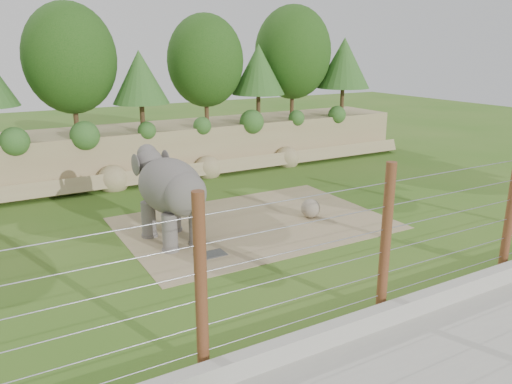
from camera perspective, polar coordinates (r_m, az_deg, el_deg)
ground at (r=16.86m, az=3.40°, el=-6.89°), size 90.00×90.00×0.00m
back_embankment at (r=27.32m, az=-10.28°, el=10.46°), size 30.00×5.52×8.77m
dirt_patch at (r=19.48m, az=-0.19°, el=-3.57°), size 10.00×7.00×0.02m
drain_grate at (r=16.64m, az=-5.22°, el=-7.13°), size 1.00×0.60×0.03m
elephant at (r=17.54m, az=-9.71°, el=-0.76°), size 2.09×4.01×3.11m
stone_ball at (r=20.08m, az=6.24°, el=-1.87°), size 0.77×0.77×0.77m
retaining_wall at (r=13.30m, az=15.58°, el=-13.05°), size 26.00×0.35×0.50m
walkway at (r=12.34m, az=22.35°, el=-17.58°), size 26.00×4.00×0.01m
barrier_fence at (r=12.87m, az=14.60°, el=-5.36°), size 20.26×0.26×4.00m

